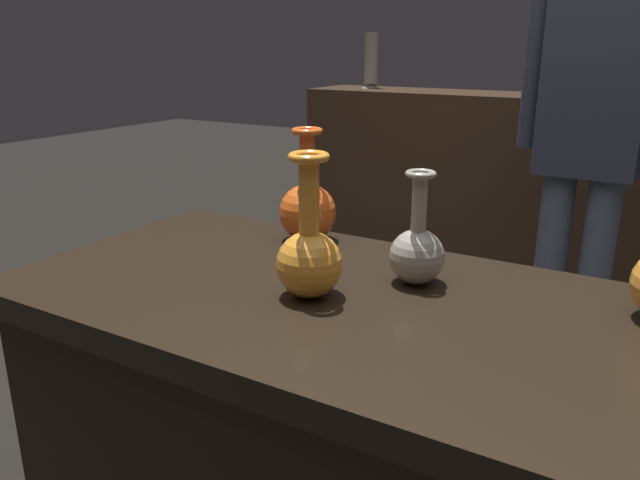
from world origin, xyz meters
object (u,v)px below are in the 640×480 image
Objects in this scene: vase_tall_behind at (417,251)px; shelf_vase_far_left at (371,62)px; vase_centerpiece at (309,255)px; vase_right_accent at (308,207)px; visitor_center_back at (590,129)px.

vase_tall_behind is 2.43m from shelf_vase_far_left.
shelf_vase_far_left reaches higher than vase_centerpiece.
vase_right_accent is at bearing 159.01° from vase_tall_behind.
vase_tall_behind is 0.13× the size of visitor_center_back.
vase_centerpiece is 0.16× the size of visitor_center_back.
vase_tall_behind is 0.33m from vase_right_accent.
shelf_vase_far_left is (-1.02, 2.28, 0.25)m from vase_centerpiece.
shelf_vase_far_left is at bearing 112.85° from vase_right_accent.
shelf_vase_far_left is at bearing -34.38° from visitor_center_back.
vase_right_accent is 0.16× the size of visitor_center_back.
vase_centerpiece is 2.51m from shelf_vase_far_left.
vase_centerpiece is 0.32m from vase_right_accent.
vase_right_accent reaches higher than vase_tall_behind.
vase_right_accent is 2.19m from shelf_vase_far_left.
visitor_center_back reaches higher than vase_centerpiece.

